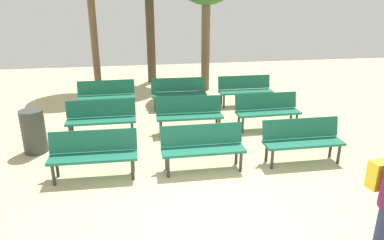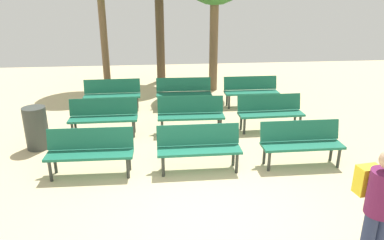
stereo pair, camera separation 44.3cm
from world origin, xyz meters
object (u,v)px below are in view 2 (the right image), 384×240
object	(u,v)px
bench_r0_c1	(199,145)
bench_r0_c2	(301,141)
bench_r2_c1	(184,91)
bench_r2_c0	(112,93)
bench_r0_c0	(90,149)
bench_r1_c2	(270,110)
bench_r2_c2	(251,89)
bench_r1_c0	(104,115)
bench_r1_c1	(191,113)
trash_bin	(36,128)
visitor_with_backpack	(378,205)

from	to	relation	value
bench_r0_c1	bench_r0_c2	distance (m)	2.04
bench_r2_c1	bench_r2_c0	bearing A→B (deg)	-179.00
bench_r0_c1	bench_r2_c1	distance (m)	3.90
bench_r0_c0	bench_r0_c1	size ratio (longest dim) A/B	1.01
bench_r1_c2	bench_r2_c2	distance (m)	1.96
bench_r1_c0	bench_r2_c0	world-z (taller)	same
bench_r0_c1	bench_r1_c1	bearing A→B (deg)	89.03
bench_r1_c2	bench_r0_c0	bearing A→B (deg)	-156.02
bench_r0_c2	bench_r1_c1	xyz separation A→B (m)	(-2.00, 1.92, 0.00)
trash_bin	bench_r2_c2	bearing A→B (deg)	25.05
bench_r2_c0	bench_r1_c1	bearing A→B (deg)	-44.81
bench_r1_c1	trash_bin	xyz separation A→B (m)	(-3.44, -0.60, -0.03)
bench_r1_c1	bench_r2_c1	size ratio (longest dim) A/B	1.00
bench_r1_c2	visitor_with_backpack	bearing A→B (deg)	-94.02
visitor_with_backpack	bench_r0_c1	bearing A→B (deg)	-66.00
bench_r1_c2	bench_r0_c2	bearing A→B (deg)	-90.13
bench_r0_c2	bench_r1_c1	distance (m)	2.78
bench_r0_c2	bench_r1_c1	size ratio (longest dim) A/B	0.99
bench_r1_c0	trash_bin	bearing A→B (deg)	-154.76
bench_r0_c1	bench_r2_c2	xyz separation A→B (m)	(2.02, 3.88, 0.00)
bench_r0_c2	bench_r1_c2	bearing A→B (deg)	91.16
bench_r1_c2	bench_r2_c2	world-z (taller)	same
bench_r0_c0	bench_r1_c0	xyz separation A→B (m)	(-0.00, 1.96, 0.00)
bench_r0_c0	bench_r1_c1	bearing A→B (deg)	43.84
bench_r0_c0	bench_r2_c2	size ratio (longest dim) A/B	1.00
bench_r2_c0	visitor_with_backpack	world-z (taller)	visitor_with_backpack
trash_bin	bench_r2_c1	bearing A→B (deg)	36.76
bench_r1_c1	visitor_with_backpack	size ratio (longest dim) A/B	0.98
visitor_with_backpack	trash_bin	world-z (taller)	visitor_with_backpack
bench_r0_c0	bench_r0_c2	distance (m)	4.08
bench_r2_c0	visitor_with_backpack	bearing A→B (deg)	-61.92
bench_r0_c2	bench_r2_c2	xyz separation A→B (m)	(-0.01, 3.87, 0.00)
trash_bin	bench_r2_c0	bearing A→B (deg)	62.18
bench_r0_c0	bench_r1_c0	distance (m)	1.96
bench_r0_c0	bench_r0_c2	size ratio (longest dim) A/B	1.01
bench_r0_c2	bench_r1_c2	distance (m)	1.90
trash_bin	bench_r0_c2	bearing A→B (deg)	-13.67
bench_r2_c2	bench_r1_c1	bearing A→B (deg)	-135.89
bench_r1_c2	bench_r1_c1	bearing A→B (deg)	178.27
bench_r1_c0	visitor_with_backpack	bearing A→B (deg)	-51.74
bench_r1_c0	bench_r2_c0	size ratio (longest dim) A/B	1.00
bench_r0_c0	visitor_with_backpack	xyz separation A→B (m)	(3.81, -2.91, 0.43)
bench_r1_c1	bench_r2_c0	xyz separation A→B (m)	(-2.08, 1.99, 0.00)
bench_r1_c0	bench_r2_c1	distance (m)	2.83
bench_r0_c0	bench_r0_c2	xyz separation A→B (m)	(4.08, -0.00, 0.00)
bench_r0_c0	bench_r2_c1	distance (m)	4.40
bench_r1_c1	bench_r1_c2	bearing A→B (deg)	0.77
bench_r2_c2	trash_bin	distance (m)	6.00
bench_r2_c2	bench_r2_c0	bearing A→B (deg)	179.24
bench_r0_c1	bench_r0_c2	bearing A→B (deg)	0.34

